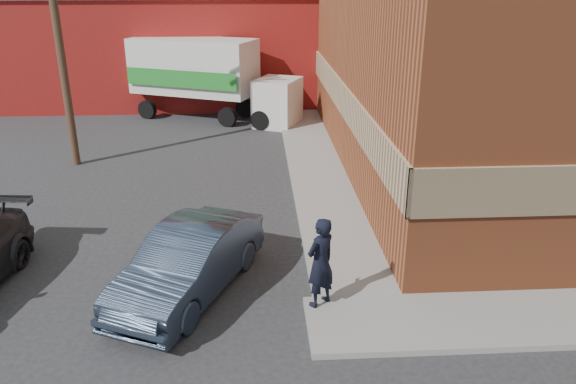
# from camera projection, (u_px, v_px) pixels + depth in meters

# --- Properties ---
(ground) EXTENTS (90.00, 90.00, 0.00)m
(ground) POSITION_uv_depth(u_px,v_px,m) (328.00, 301.00, 11.23)
(ground) COLOR #28282B
(ground) RESTS_ON ground
(brick_building) EXTENTS (14.25, 18.25, 9.36)m
(brick_building) POSITION_uv_depth(u_px,v_px,m) (555.00, 19.00, 18.32)
(brick_building) COLOR #9E4A28
(brick_building) RESTS_ON ground
(sidewalk_west) EXTENTS (1.80, 18.00, 0.12)m
(sidewalk_west) POSITION_uv_depth(u_px,v_px,m) (313.00, 158.00, 19.59)
(sidewalk_west) COLOR gray
(sidewalk_west) RESTS_ON ground
(warehouse) EXTENTS (16.30, 8.30, 5.60)m
(warehouse) POSITION_uv_depth(u_px,v_px,m) (162.00, 41.00, 28.42)
(warehouse) COLOR maroon
(warehouse) RESTS_ON ground
(utility_pole) EXTENTS (2.00, 0.26, 9.00)m
(utility_pole) POSITION_uv_depth(u_px,v_px,m) (56.00, 19.00, 17.42)
(utility_pole) COLOR #483424
(utility_pole) RESTS_ON ground
(man) EXTENTS (0.79, 0.75, 1.82)m
(man) POSITION_uv_depth(u_px,v_px,m) (320.00, 262.00, 10.61)
(man) COLOR black
(man) RESTS_ON sidewalk_south
(sedan) EXTENTS (3.08, 4.50, 1.41)m
(sedan) POSITION_uv_depth(u_px,v_px,m) (189.00, 262.00, 11.28)
(sedan) COLOR #2D394C
(sedan) RESTS_ON ground
(box_truck) EXTENTS (7.23, 4.69, 3.45)m
(box_truck) POSITION_uv_depth(u_px,v_px,m) (208.00, 74.00, 24.27)
(box_truck) COLOR silver
(box_truck) RESTS_ON ground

